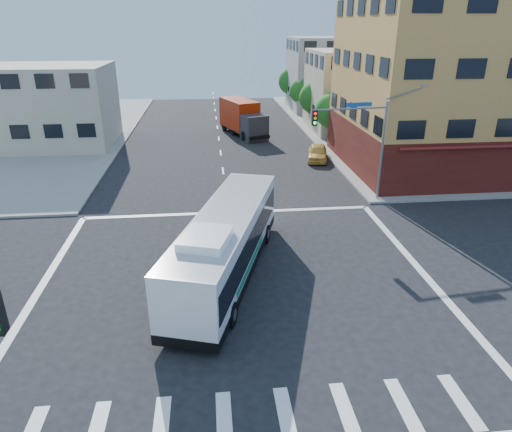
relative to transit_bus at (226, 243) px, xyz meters
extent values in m
plane|color=black|center=(0.47, -1.22, -1.82)|extent=(120.00, 120.00, 0.00)
cube|color=gray|center=(35.47, 33.78, -1.75)|extent=(50.00, 50.00, 0.15)
cube|color=#D18B4B|center=(20.47, 17.28, 5.18)|extent=(18.00, 15.00, 14.00)
cube|color=#581D14|center=(20.47, 17.28, 0.18)|extent=(18.09, 15.08, 4.00)
cube|color=maroon|center=(20.47, 10.18, 1.78)|extent=(16.00, 1.60, 0.51)
cube|color=beige|center=(17.47, 32.78, 2.68)|extent=(12.00, 10.00, 9.00)
cube|color=#A2A29D|center=(17.47, 46.78, 3.18)|extent=(12.00, 10.00, 10.00)
cube|color=beige|center=(-16.53, 28.78, 2.18)|extent=(12.00, 10.00, 8.00)
cylinder|color=slate|center=(11.27, 9.58, 1.68)|extent=(0.18, 0.18, 7.00)
cylinder|color=slate|center=(8.77, 9.33, 4.78)|extent=(5.01, 0.62, 0.12)
cube|color=black|center=(6.27, 9.08, 4.28)|extent=(0.32, 0.30, 1.00)
sphere|color=#FF0C0C|center=(6.27, 8.91, 4.58)|extent=(0.20, 0.20, 0.20)
sphere|color=yellow|center=(6.27, 8.91, 4.28)|extent=(0.20, 0.20, 0.20)
sphere|color=#19FF33|center=(6.27, 8.91, 3.98)|extent=(0.20, 0.20, 0.20)
cube|color=#144C8E|center=(9.27, 9.38, 5.03)|extent=(1.80, 0.22, 0.28)
cube|color=gray|center=(13.77, 9.83, 6.18)|extent=(0.50, 0.22, 0.14)
cylinder|color=#352213|center=(12.27, 26.78, -0.86)|extent=(0.28, 0.28, 1.92)
sphere|color=#195A1A|center=(12.27, 26.78, 1.54)|extent=(3.60, 3.60, 3.60)
sphere|color=#195A1A|center=(12.67, 26.48, 2.44)|extent=(2.52, 2.52, 2.52)
cylinder|color=#352213|center=(12.27, 34.78, -0.83)|extent=(0.28, 0.28, 1.99)
sphere|color=#195A1A|center=(12.27, 34.78, 1.69)|extent=(3.80, 3.80, 3.80)
sphere|color=#195A1A|center=(12.67, 34.48, 2.64)|extent=(2.66, 2.66, 2.66)
cylinder|color=#352213|center=(12.27, 42.78, -0.88)|extent=(0.28, 0.28, 1.89)
sphere|color=#195A1A|center=(12.27, 42.78, 1.43)|extent=(3.40, 3.40, 3.40)
sphere|color=#195A1A|center=(12.67, 42.48, 2.28)|extent=(2.38, 2.38, 2.38)
cylinder|color=#352213|center=(12.27, 50.78, -0.81)|extent=(0.28, 0.28, 2.03)
sphere|color=#195A1A|center=(12.27, 50.78, 1.81)|extent=(4.00, 4.00, 4.00)
sphere|color=#195A1A|center=(12.67, 50.48, 2.81)|extent=(2.80, 2.80, 2.80)
cube|color=black|center=(0.01, 0.02, -1.25)|extent=(6.34, 12.83, 0.47)
cube|color=white|center=(0.01, 0.02, 0.04)|extent=(6.32, 12.80, 2.99)
cube|color=black|center=(0.01, 0.02, 0.22)|extent=(6.26, 12.46, 1.31)
cube|color=black|center=(1.87, 5.96, 0.11)|extent=(2.36, 0.80, 1.42)
cube|color=#E5590C|center=(1.88, 5.99, 1.16)|extent=(1.93, 0.65, 0.29)
cube|color=white|center=(0.01, 0.02, 1.47)|extent=(6.20, 12.55, 0.13)
cube|color=white|center=(-0.94, -2.98, 1.72)|extent=(2.48, 2.76, 0.38)
cube|color=#067444|center=(-1.44, -0.07, -0.72)|extent=(1.75, 5.51, 0.29)
cube|color=#067444|center=(1.14, -0.88, -0.72)|extent=(1.75, 5.51, 0.29)
cylinder|color=black|center=(0.02, 4.24, -1.28)|extent=(0.63, 1.13, 1.09)
cylinder|color=#99999E|center=(-0.12, 4.28, -1.28)|extent=(0.20, 0.53, 0.55)
cylinder|color=black|center=(2.41, 3.48, -1.28)|extent=(0.63, 1.13, 1.09)
cylinder|color=#99999E|center=(2.55, 3.44, -1.28)|extent=(0.20, 0.53, 0.55)
cylinder|color=black|center=(-2.40, -3.44, -1.28)|extent=(0.63, 1.13, 1.09)
cylinder|color=#99999E|center=(-2.54, -3.40, -1.28)|extent=(0.20, 0.53, 0.55)
cylinder|color=black|center=(-0.01, -4.20, -1.28)|extent=(0.63, 1.13, 1.09)
cylinder|color=#99999E|center=(0.13, -4.24, -1.28)|extent=(0.20, 0.53, 0.55)
cube|color=#28282E|center=(4.30, 28.56, -0.45)|extent=(3.07, 3.01, 2.75)
cube|color=black|center=(4.64, 27.62, -0.03)|extent=(2.12, 0.83, 1.06)
cube|color=#A41F06|center=(2.94, 32.34, 0.39)|extent=(4.38, 6.43, 3.17)
cube|color=black|center=(3.37, 31.15, -1.24)|extent=(5.04, 8.75, 0.32)
cylinder|color=black|center=(3.18, 28.39, -1.30)|extent=(0.63, 1.09, 1.06)
cylinder|color=black|center=(5.27, 29.14, -1.30)|extent=(0.63, 1.09, 1.06)
cylinder|color=black|center=(2.15, 31.27, -1.30)|extent=(0.63, 1.09, 1.06)
cylinder|color=black|center=(4.24, 32.02, -1.30)|extent=(0.63, 1.09, 1.06)
cylinder|color=black|center=(1.26, 33.76, -1.30)|extent=(0.63, 1.09, 1.06)
cylinder|color=black|center=(3.35, 34.51, -1.30)|extent=(0.63, 1.09, 1.06)
imported|color=#E1B851|center=(9.33, 20.19, -1.10)|extent=(2.70, 4.56, 1.45)
camera|label=1|loc=(-0.66, -20.15, 9.96)|focal=32.00mm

